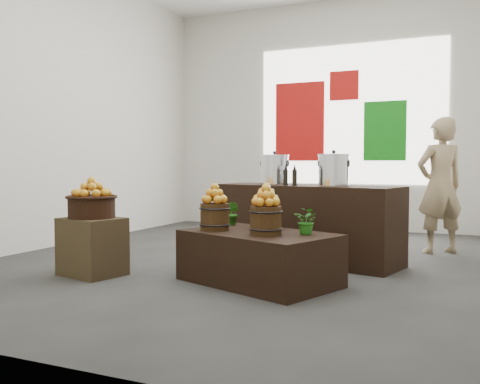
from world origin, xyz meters
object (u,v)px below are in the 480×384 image
at_px(wicker_basket, 92,207).
at_px(display_table, 259,258).
at_px(stock_pot_left, 274,170).
at_px(crate, 92,247).
at_px(counter, 306,223).
at_px(stock_pot_center, 334,171).
at_px(shopper, 440,186).

relative_size(wicker_basket, display_table, 0.33).
xyz_separation_m(wicker_basket, stock_pot_left, (1.34, 1.76, 0.37)).
xyz_separation_m(crate, stock_pot_left, (1.34, 1.76, 0.77)).
bearing_deg(stock_pot_left, counter, -13.01).
distance_m(stock_pot_center, shopper, 1.69).
xyz_separation_m(crate, wicker_basket, (0.00, 0.00, 0.40)).
xyz_separation_m(counter, stock_pot_center, (0.34, -0.08, 0.62)).
bearing_deg(crate, counter, 43.12).
relative_size(counter, shopper, 1.26).
xyz_separation_m(stock_pot_center, shopper, (1.05, 1.31, -0.20)).
distance_m(display_table, shopper, 3.00).
bearing_deg(crate, wicker_basket, 0.00).
bearing_deg(wicker_basket, stock_pot_left, 52.81).
bearing_deg(counter, stock_pot_left, 180.00).
bearing_deg(counter, stock_pot_center, 0.00).
relative_size(crate, counter, 0.27).
bearing_deg(crate, display_table, 11.36).
relative_size(display_table, shopper, 0.82).
xyz_separation_m(wicker_basket, shopper, (3.16, 2.89, 0.17)).
height_order(crate, display_table, crate).
bearing_deg(display_table, shopper, 80.94).
xyz_separation_m(display_table, stock_pot_left, (-0.37, 1.42, 0.82)).
bearing_deg(counter, crate, -123.87).
relative_size(display_table, stock_pot_left, 4.21).
relative_size(wicker_basket, counter, 0.22).
height_order(wicker_basket, stock_pot_left, stock_pot_left).
bearing_deg(stock_pot_left, crate, -127.19).
height_order(counter, stock_pot_center, stock_pot_center).
distance_m(crate, wicker_basket, 0.40).
bearing_deg(stock_pot_left, shopper, 31.82).
bearing_deg(stock_pot_center, shopper, 51.31).
xyz_separation_m(crate, shopper, (3.16, 2.89, 0.57)).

